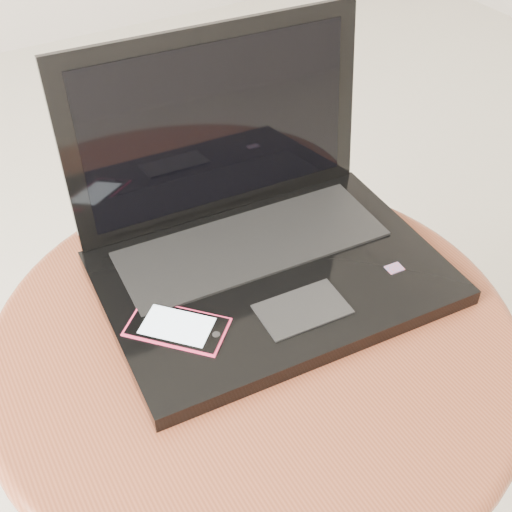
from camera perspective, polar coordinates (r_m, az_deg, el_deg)
table at (r=0.82m, az=-0.06°, el=-10.91°), size 0.59×0.59×0.47m
laptop at (r=0.79m, az=0.00°, el=2.05°), size 0.41×0.32×0.26m
phone_black at (r=0.74m, az=-5.84°, el=-6.05°), size 0.13×0.12×0.01m
phone_pink at (r=0.72m, az=-6.70°, el=-6.24°), size 0.11×0.12×0.01m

